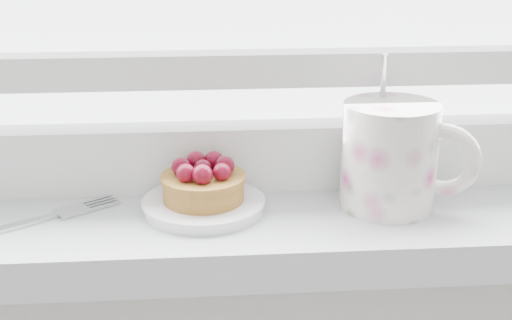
{
  "coord_description": "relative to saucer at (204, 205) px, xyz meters",
  "views": [
    {
      "loc": [
        -0.04,
        1.24,
        1.23
      ],
      "look_at": [
        0.01,
        1.88,
        1.0
      ],
      "focal_mm": 50.0,
      "sensor_mm": 36.0,
      "label": 1
    }
  ],
  "objects": [
    {
      "name": "saucer",
      "position": [
        0.0,
        0.0,
        0.0
      ],
      "size": [
        0.12,
        0.12,
        0.01
      ],
      "primitive_type": "cylinder",
      "color": "white",
      "rests_on": "windowsill"
    },
    {
      "name": "floral_mug",
      "position": [
        0.19,
        -0.0,
        0.05
      ],
      "size": [
        0.15,
        0.13,
        0.16
      ],
      "color": "silver",
      "rests_on": "windowsill"
    },
    {
      "name": "fork",
      "position": [
        -0.18,
        -0.02,
        -0.0
      ],
      "size": [
        0.18,
        0.13,
        0.0
      ],
      "color": "silver",
      "rests_on": "windowsill"
    },
    {
      "name": "raspberry_tart",
      "position": [
        0.0,
        0.0,
        0.03
      ],
      "size": [
        0.08,
        0.08,
        0.04
      ],
      "color": "brown",
      "rests_on": "saucer"
    }
  ]
}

